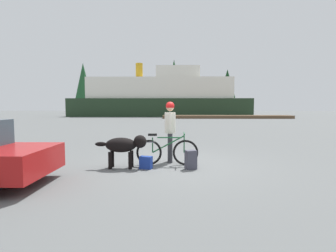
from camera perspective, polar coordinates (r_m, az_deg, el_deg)
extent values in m
plane|color=#595B5B|center=(7.73, 1.01, -8.12)|extent=(160.00, 160.00, 0.00)
torus|color=black|center=(7.61, 3.70, -5.59)|extent=(0.71, 0.06, 0.71)
torus|color=black|center=(7.63, -4.01, -5.56)|extent=(0.71, 0.06, 0.71)
cube|color=#19592D|center=(7.54, 0.22, -2.45)|extent=(0.65, 0.03, 0.03)
cube|color=#19592D|center=(7.56, 0.07, -3.84)|extent=(0.87, 0.03, 0.49)
cylinder|color=#19592D|center=(7.59, -3.26, -4.01)|extent=(0.03, 0.03, 0.42)
cylinder|color=#19592D|center=(7.56, 3.40, -3.65)|extent=(0.03, 0.03, 0.52)
cube|color=black|center=(7.55, -3.27, -1.83)|extent=(0.24, 0.10, 0.06)
cylinder|color=#19592D|center=(7.53, 3.41, -1.54)|extent=(0.03, 0.44, 0.03)
cube|color=slate|center=(7.58, -4.17, -3.33)|extent=(0.36, 0.14, 0.02)
cylinder|color=#333338|center=(8.12, 0.45, -4.44)|extent=(0.14, 0.14, 0.86)
cylinder|color=#333338|center=(7.90, 0.43, -4.69)|extent=(0.14, 0.14, 0.86)
cylinder|color=silver|center=(7.93, 0.45, 0.67)|extent=(0.32, 0.32, 0.61)
cylinder|color=silver|center=(8.15, 0.46, 1.02)|extent=(0.09, 0.09, 0.54)
cylinder|color=silver|center=(7.71, 0.43, 0.83)|extent=(0.09, 0.09, 0.54)
sphere|color=tan|center=(7.92, 0.45, 3.99)|extent=(0.23, 0.23, 0.23)
sphere|color=red|center=(7.92, 0.45, 4.21)|extent=(0.25, 0.25, 0.25)
ellipsoid|color=black|center=(7.33, -9.87, -3.94)|extent=(0.82, 0.46, 0.39)
sphere|color=black|center=(7.24, -5.89, -3.27)|extent=(0.35, 0.35, 0.35)
ellipsoid|color=black|center=(7.45, -13.90, -3.72)|extent=(0.32, 0.12, 0.12)
cylinder|color=black|center=(7.47, -7.64, -6.84)|extent=(0.10, 0.10, 0.45)
cylinder|color=black|center=(7.23, -7.95, -7.22)|extent=(0.10, 0.10, 0.45)
cylinder|color=black|center=(7.57, -11.62, -6.74)|extent=(0.10, 0.10, 0.45)
cylinder|color=black|center=(7.33, -12.05, -7.12)|extent=(0.10, 0.10, 0.45)
cube|color=#3F3F4C|center=(7.18, 4.82, -7.07)|extent=(0.33, 0.29, 0.50)
cube|color=navy|center=(7.24, -4.66, -7.65)|extent=(0.36, 0.26, 0.33)
cylinder|color=black|center=(7.30, -26.58, -6.76)|extent=(0.64, 0.22, 0.64)
cube|color=brown|center=(36.40, 12.23, 1.90)|extent=(16.76, 2.24, 0.40)
cube|color=#1E331E|center=(43.43, -1.64, 3.91)|extent=(27.66, 7.18, 2.75)
cube|color=silver|center=(43.51, -1.65, 7.83)|extent=(22.13, 6.03, 3.20)
cube|color=silver|center=(43.70, 2.03, 11.11)|extent=(6.64, 4.31, 1.80)
cylinder|color=#BF8C19|center=(44.06, -6.06, 11.42)|extent=(1.10, 1.10, 2.40)
cylinder|color=#4C331E|center=(65.51, -17.25, 3.96)|extent=(0.37, 0.37, 3.00)
cone|color=#1E4C28|center=(65.75, -17.37, 8.92)|extent=(3.77, 3.77, 8.37)
cylinder|color=#4C331E|center=(63.00, 3.49, 3.81)|extent=(0.32, 0.32, 2.27)
cone|color=#1E4C28|center=(63.16, 3.52, 8.40)|extent=(2.88, 2.88, 7.85)
cylinder|color=#4C331E|center=(62.26, 12.27, 4.23)|extent=(0.37, 0.37, 3.38)
cone|color=#143819|center=(62.45, 12.34, 8.67)|extent=(3.60, 3.60, 6.30)
cylinder|color=#4C331E|center=(66.97, 1.26, 4.35)|extent=(0.32, 0.32, 3.46)
cone|color=#19471E|center=(67.29, 1.27, 9.84)|extent=(3.52, 3.52, 9.41)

